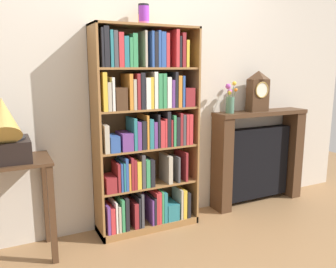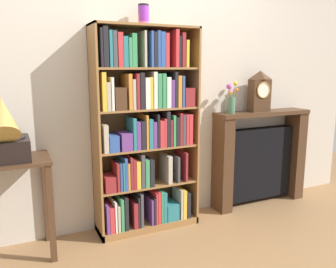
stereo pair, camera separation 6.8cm
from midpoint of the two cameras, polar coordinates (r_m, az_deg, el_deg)
name	(u,v)px [view 1 (the left image)]	position (r m, az deg, el deg)	size (l,w,h in m)	color
ground_plane	(152,232)	(3.16, -3.32, -15.82)	(7.80, 6.40, 0.02)	#997047
wall_back	(147,80)	(3.12, -4.12, 8.83)	(4.80, 0.08, 2.60)	beige
bookshelf	(146,134)	(2.95, -4.38, 0.00)	(0.89, 0.29, 1.75)	olive
cup_stack	(144,15)	(2.97, -4.73, 19.04)	(0.09, 0.09, 0.17)	orange
side_table_left	(9,189)	(2.78, -25.41, -8.18)	(0.59, 0.42, 0.76)	#472D1C
gramophone	(4,135)	(2.63, -26.11, -0.13)	(0.32, 0.46, 0.52)	black
fireplace_mantel	(257,158)	(3.74, 14.08, -3.81)	(1.05, 0.24, 0.98)	#472D1C
mantel_clock	(258,91)	(3.58, 14.14, 6.90)	(0.21, 0.12, 0.40)	#472D1C
flower_vase	(230,100)	(3.38, 9.66, 5.53)	(0.16, 0.13, 0.30)	#4C7A60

